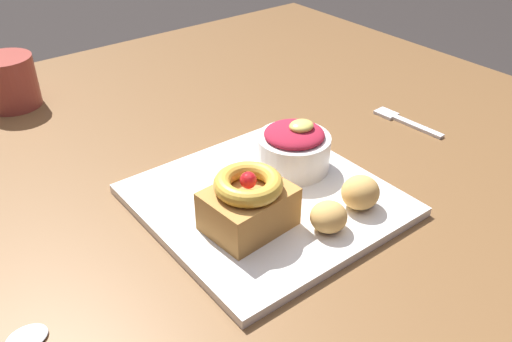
% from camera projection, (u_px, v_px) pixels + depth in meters
% --- Properties ---
extents(dining_table, '(1.29, 1.13, 0.73)m').
position_uv_depth(dining_table, '(219.00, 218.00, 0.80)').
color(dining_table, brown).
rests_on(dining_table, ground_plane).
extents(front_plate, '(0.29, 0.29, 0.01)m').
position_uv_depth(front_plate, '(266.00, 200.00, 0.69)').
color(front_plate, white).
rests_on(front_plate, dining_table).
extents(cake_slice, '(0.10, 0.09, 0.08)m').
position_uv_depth(cake_slice, '(248.00, 202.00, 0.62)').
color(cake_slice, '#B77F3D').
rests_on(cake_slice, front_plate).
extents(berry_ramekin, '(0.10, 0.10, 0.07)m').
position_uv_depth(berry_ramekin, '(294.00, 148.00, 0.73)').
color(berry_ramekin, white).
rests_on(berry_ramekin, front_plate).
extents(fritter_front, '(0.05, 0.05, 0.04)m').
position_uv_depth(fritter_front, '(360.00, 192.00, 0.66)').
color(fritter_front, tan).
rests_on(fritter_front, front_plate).
extents(fritter_middle, '(0.04, 0.04, 0.04)m').
position_uv_depth(fritter_middle, '(329.00, 217.00, 0.62)').
color(fritter_middle, tan).
rests_on(fritter_middle, front_plate).
extents(fork, '(0.03, 0.13, 0.00)m').
position_uv_depth(fork, '(403.00, 121.00, 0.88)').
color(fork, silver).
rests_on(fork, dining_table).
extents(coffee_mug, '(0.09, 0.09, 0.09)m').
position_uv_depth(coffee_mug, '(9.00, 82.00, 0.91)').
color(coffee_mug, '#993D33').
rests_on(coffee_mug, dining_table).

